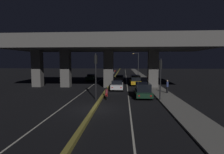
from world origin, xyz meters
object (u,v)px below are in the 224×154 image
street_lamp (137,62)px  pedestrian_on_sidewalk (167,86)px  car_dark_green_lead (143,90)px  traffic_light_left_of_median (96,68)px  car_silver_fourth (120,78)px  car_dark_red_fourth_oncoming (113,71)px  car_silver_third_oncoming (112,72)px  car_dark_green_lead_oncoming (91,77)px  car_white_second (117,85)px  motorcycle_red_filtering_near (107,94)px  traffic_light_right_of_median (160,72)px  car_taxi_yellow_third (135,80)px

street_lamp → pedestrian_on_sidewalk: 29.21m
car_dark_green_lead → traffic_light_left_of_median: bearing=106.1°
car_silver_fourth → car_dark_red_fourth_oncoming: size_ratio=0.99×
car_silver_third_oncoming → pedestrian_on_sidewalk: size_ratio=2.71×
pedestrian_on_sidewalk → car_silver_fourth: bearing=113.2°
traffic_light_left_of_median → car_dark_green_lead_oncoming: size_ratio=1.30×
car_white_second → pedestrian_on_sidewalk: pedestrian_on_sidewalk is taller
pedestrian_on_sidewalk → traffic_light_left_of_median: bearing=-154.9°
motorcycle_red_filtering_near → car_dark_green_lead_oncoming: bearing=12.3°
traffic_light_right_of_median → car_silver_fourth: 21.12m
motorcycle_red_filtering_near → car_taxi_yellow_third: bearing=-21.9°
traffic_light_left_of_median → car_white_second: traffic_light_left_of_median is taller
traffic_light_left_of_median → car_dark_green_lead: size_ratio=1.28×
traffic_light_left_of_median → street_lamp: 34.00m
motorcycle_red_filtering_near → car_silver_fourth: bearing=-6.7°
traffic_light_right_of_median → car_dark_green_lead: (-1.71, 1.59, -2.28)m
car_dark_green_lead → car_silver_fourth: 19.05m
car_white_second → motorcycle_red_filtering_near: size_ratio=2.14×
traffic_light_right_of_median → car_taxi_yellow_third: 13.62m
car_silver_third_oncoming → motorcycle_red_filtering_near: car_silver_third_oncoming is taller
car_dark_green_lead → car_dark_green_lead_oncoming: (-9.94, 18.51, -0.15)m
car_dark_red_fourth_oncoming → car_white_second: bearing=3.2°
street_lamp → car_white_second: (-5.02, -26.09, -3.46)m
street_lamp → car_silver_third_oncoming: street_lamp is taller
car_dark_green_lead_oncoming → car_silver_third_oncoming: car_dark_green_lead_oncoming is taller
car_dark_green_lead_oncoming → car_silver_fourth: bearing=93.6°
traffic_light_left_of_median → car_dark_red_fourth_oncoming: (-1.33, 53.50, -2.87)m
car_white_second → motorcycle_red_filtering_near: (-1.00, -6.41, -0.20)m
car_dark_green_lead → car_dark_green_lead_oncoming: 21.01m
car_dark_green_lead → car_taxi_yellow_third: car_taxi_yellow_third is taller
traffic_light_left_of_median → car_taxi_yellow_third: traffic_light_left_of_median is taller
street_lamp → car_silver_fourth: bearing=-111.1°
car_dark_green_lead → car_dark_red_fourth_oncoming: size_ratio=0.94×
traffic_light_right_of_median → street_lamp: bearing=90.2°
car_white_second → street_lamp: bearing=-11.0°
traffic_light_left_of_median → pedestrian_on_sidewalk: traffic_light_left_of_median is taller
motorcycle_red_filtering_near → car_dark_green_lead: bearing=-82.3°
car_dark_green_lead_oncoming → car_dark_red_fourth_oncoming: car_dark_green_lead_oncoming is taller
car_taxi_yellow_third → car_silver_third_oncoming: bearing=10.5°
car_silver_third_oncoming → car_dark_green_lead: bearing=8.7°
car_taxi_yellow_third → car_silver_third_oncoming: 29.36m
traffic_light_left_of_median → street_lamp: bearing=77.8°
car_dark_green_lead → car_dark_red_fourth_oncoming: car_dark_green_lead is taller
car_taxi_yellow_third → pedestrian_on_sidewalk: pedestrian_on_sidewalk is taller
car_dark_green_lead_oncoming → motorcycle_red_filtering_near: bearing=17.4°
street_lamp → traffic_light_left_of_median: bearing=-102.2°
car_dark_green_lead → car_silver_third_oncoming: (-6.68, 40.34, -0.23)m
traffic_light_left_of_median → car_taxi_yellow_third: (5.32, 13.30, -2.64)m
traffic_light_left_of_median → motorcycle_red_filtering_near: bearing=32.2°
traffic_light_right_of_median → car_silver_third_oncoming: 42.84m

